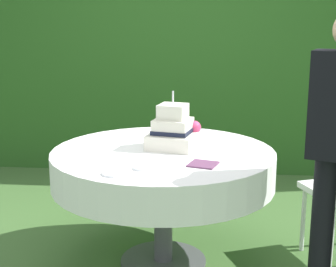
{
  "coord_description": "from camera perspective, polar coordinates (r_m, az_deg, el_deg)",
  "views": [
    {
      "loc": [
        0.31,
        -2.96,
        1.55
      ],
      "look_at": [
        0.03,
        0.03,
        0.86
      ],
      "focal_mm": 53.06,
      "sensor_mm": 36.0,
      "label": 1
    }
  ],
  "objects": [
    {
      "name": "serving_plate_near",
      "position": [
        3.52,
        1.54,
        0.04
      ],
      "size": [
        0.13,
        0.13,
        0.01
      ],
      "primitive_type": "cylinder",
      "color": "white",
      "rests_on": "cake_table"
    },
    {
      "name": "serving_plate_far",
      "position": [
        2.62,
        -6.17,
        -4.55
      ],
      "size": [
        0.13,
        0.13,
        0.01
      ],
      "primitive_type": "cylinder",
      "color": "white",
      "rests_on": "cake_table"
    },
    {
      "name": "napkin_stack",
      "position": [
        2.78,
        4.05,
        -3.54
      ],
      "size": [
        0.19,
        0.19,
        0.01
      ],
      "primitive_type": "cube",
      "rotation": [
        0.0,
        0.0,
        -0.29
      ],
      "color": "#603856",
      "rests_on": "cake_table"
    },
    {
      "name": "wedding_cake",
      "position": [
        3.12,
        0.67,
        0.29
      ],
      "size": [
        0.35,
        0.34,
        0.36
      ],
      "color": "silver",
      "rests_on": "cake_table"
    },
    {
      "name": "ground_plane",
      "position": [
        3.35,
        -0.54,
        -14.52
      ],
      "size": [
        20.0,
        20.0,
        0.0
      ],
      "primitive_type": "plane",
      "color": "#3D602D"
    },
    {
      "name": "foliage_hedge",
      "position": [
        5.3,
        2.07,
        9.66
      ],
      "size": [
        6.48,
        0.7,
        2.49
      ],
      "primitive_type": "cube",
      "color": "#28561E",
      "rests_on": "ground_plane"
    },
    {
      "name": "cake_table",
      "position": [
        3.11,
        -0.57,
        -3.91
      ],
      "size": [
        1.39,
        1.39,
        0.76
      ],
      "color": "#4C4C51",
      "rests_on": "ground_plane"
    },
    {
      "name": "serving_plate_left",
      "position": [
        2.71,
        -2.87,
        -3.95
      ],
      "size": [
        0.11,
        0.11,
        0.01
      ],
      "primitive_type": "cylinder",
      "color": "white",
      "rests_on": "cake_table"
    }
  ]
}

